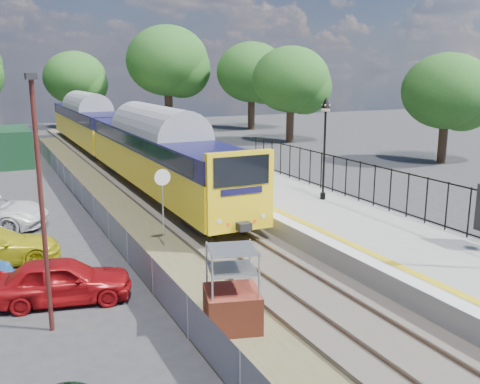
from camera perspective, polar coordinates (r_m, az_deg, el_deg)
ground at (r=17.28m, az=5.41°, el=-9.67°), size 120.00×120.00×0.00m
track_bed at (r=25.43m, az=-6.86°, el=-2.12°), size 5.90×80.00×0.29m
platform at (r=25.75m, az=4.23°, el=-1.05°), size 5.00×70.00×0.90m
platform_edge at (r=24.70m, az=0.10°, el=-0.53°), size 0.90×70.00×0.01m
victorian_lamp_north at (r=24.02m, az=9.08°, el=7.15°), size 0.44×0.44×4.60m
palisade_fence at (r=22.28m, az=17.03°, el=-0.10°), size 0.12×26.00×2.00m
wire_fence at (r=26.63m, az=-16.14°, el=-0.73°), size 0.06×52.00×1.20m
tree_line at (r=56.47m, az=-16.24°, el=12.28°), size 56.80×43.80×11.88m
train at (r=38.81m, az=-13.29°, el=6.14°), size 2.82×40.83×3.51m
brick_plinth at (r=13.98m, az=-0.85°, el=-10.43°), size 1.70×1.70×2.23m
speed_sign at (r=20.17m, az=-8.24°, el=-0.20°), size 0.61×0.10×3.05m
carpark_lamp at (r=13.96m, az=-20.53°, el=0.29°), size 0.25×0.50×6.54m
car_red at (r=16.49m, az=-18.46°, el=-8.92°), size 4.18×2.38×1.34m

